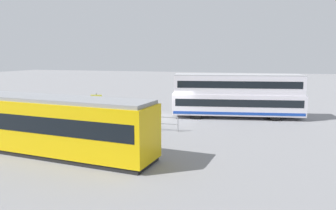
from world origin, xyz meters
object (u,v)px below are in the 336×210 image
Objects in this scene: tram_yellow at (46,124)px; pedestrian_near_railing at (125,114)px; double_decker_bus at (237,96)px; info_sign at (97,103)px.

pedestrian_near_railing is (-1.45, -7.50, -0.71)m from tram_yellow.
pedestrian_near_railing is at bearing 38.09° from double_decker_bus.
double_decker_bus reaches higher than tram_yellow.
double_decker_bus is 10.24m from pedestrian_near_railing.
tram_yellow is at bearing 55.51° from double_decker_bus.
tram_yellow reaches higher than info_sign.
tram_yellow is 7.67m from pedestrian_near_railing.
pedestrian_near_railing is 2.71m from info_sign.
info_sign is (2.60, -0.25, 0.72)m from pedestrian_near_railing.
info_sign is at bearing -81.53° from tram_yellow.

